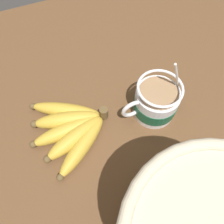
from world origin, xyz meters
The scene contains 3 objects.
table centered at (0.00, 0.00, 1.77)cm, with size 107.65×107.65×3.53cm.
coffee_mug centered at (-8.11, -1.04, 7.58)cm, with size 15.89×10.00×15.93cm.
banana_bunch centered at (11.46, -3.39, 5.34)cm, with size 18.49×21.34×4.24cm.
Camera 1 is at (11.17, 19.43, 49.43)cm, focal length 35.00 mm.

